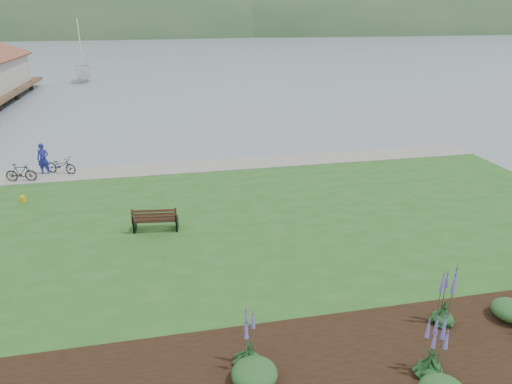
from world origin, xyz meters
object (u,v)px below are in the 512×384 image
person (43,156)px  sailboat (85,82)px  park_bench (155,219)px  bicycle_a (61,165)px

person → sailboat: bearing=100.7°
sailboat → park_bench: bearing=-85.6°
park_bench → bicycle_a: (-5.03, 8.19, -0.08)m
person → bicycle_a: 1.00m
park_bench → person: (-5.87, 8.23, 0.47)m
bicycle_a → park_bench: bearing=-124.0°
park_bench → bicycle_a: 9.61m
person → bicycle_a: person is taller
bicycle_a → sailboat: (-3.92, 38.58, -0.86)m
person → bicycle_a: size_ratio=1.14×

